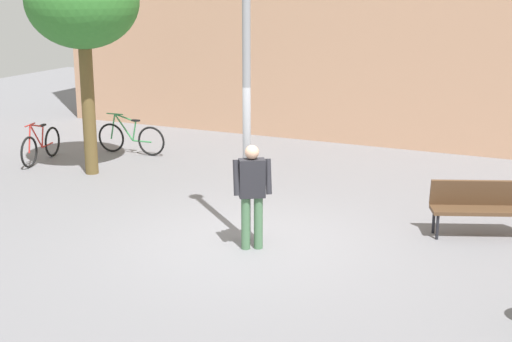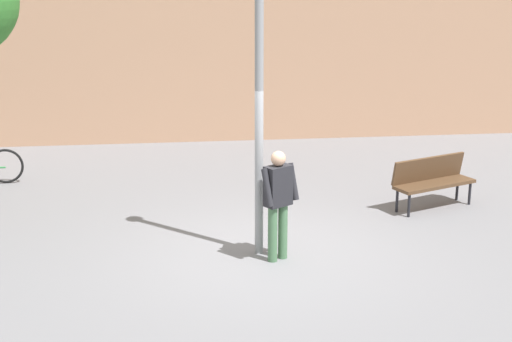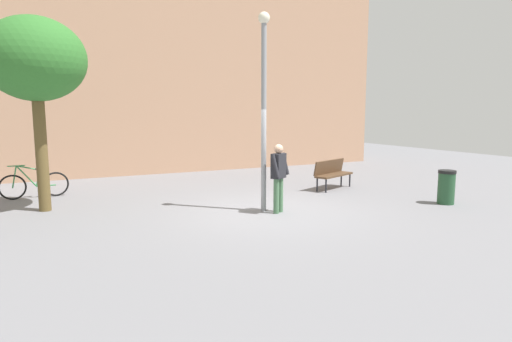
{
  "view_description": "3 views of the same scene",
  "coord_description": "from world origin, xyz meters",
  "views": [
    {
      "loc": [
        4.83,
        -10.2,
        4.16
      ],
      "look_at": [
        0.19,
        -0.16,
        1.25
      ],
      "focal_mm": 52.09,
      "sensor_mm": 36.0,
      "label": 1
    },
    {
      "loc": [
        -1.42,
        -10.46,
        4.25
      ],
      "look_at": [
        -0.04,
        0.86,
        1.08
      ],
      "focal_mm": 52.14,
      "sensor_mm": 36.0,
      "label": 2
    },
    {
      "loc": [
        -4.81,
        -9.19,
        2.43
      ],
      "look_at": [
        -0.06,
        0.58,
        0.94
      ],
      "focal_mm": 30.09,
      "sensor_mm": 36.0,
      "label": 3
    }
  ],
  "objects": [
    {
      "name": "plaza_tree",
      "position": [
        -4.96,
        2.49,
        3.64
      ],
      "size": [
        2.34,
        2.34,
        4.68
      ],
      "color": "brown",
      "rests_on": "ground_plane"
    },
    {
      "name": "lamppost",
      "position": [
        -0.09,
        0.1,
        2.79
      ],
      "size": [
        0.28,
        0.28,
        4.76
      ],
      "color": "gray",
      "rests_on": "ground_plane"
    },
    {
      "name": "person_by_lamppost",
      "position": [
        0.16,
        -0.23,
        0.97
      ],
      "size": [
        0.62,
        0.51,
        1.67
      ],
      "color": "#47704C",
      "rests_on": "ground_plane"
    },
    {
      "name": "bicycle_red",
      "position": [
        -6.66,
        2.85,
        0.38
      ],
      "size": [
        0.44,
        1.78,
        0.97
      ],
      "color": "black",
      "rests_on": "ground_plane"
    },
    {
      "name": "park_bench",
      "position": [
        3.29,
        1.92,
        0.55
      ],
      "size": [
        1.66,
        1.05,
        0.92
      ],
      "color": "#513823",
      "rests_on": "ground_plane"
    },
    {
      "name": "bicycle_green",
      "position": [
        -5.23,
        4.39,
        0.38
      ],
      "size": [
        1.81,
        0.17,
        0.97
      ],
      "color": "black",
      "rests_on": "ground_plane"
    },
    {
      "name": "ground_plane",
      "position": [
        0.0,
        0.0,
        0.0
      ],
      "size": [
        36.0,
        36.0,
        0.0
      ],
      "primitive_type": "plane",
      "color": "slate"
    }
  ]
}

